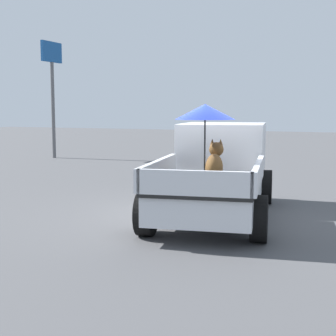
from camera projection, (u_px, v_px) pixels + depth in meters
ground_plane at (215, 217)px, 10.20m from camera, size 80.00×80.00×0.00m
pickup_truck_main at (218, 168)px, 10.53m from camera, size 5.30×2.96×2.32m
motel_sign at (52, 77)px, 22.19m from camera, size 1.40×0.16×5.22m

